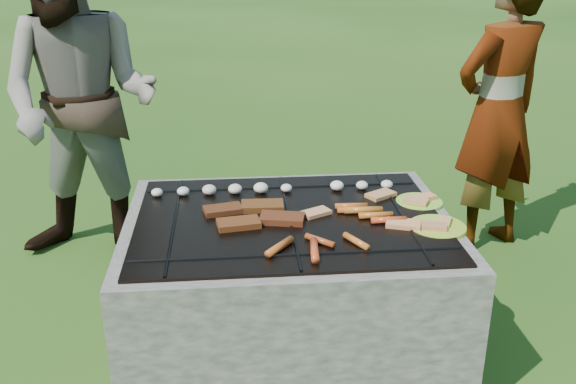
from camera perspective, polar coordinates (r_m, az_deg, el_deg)
name	(u,v)px	position (r m, az deg, el deg)	size (l,w,h in m)	color
lawn	(289,346)	(2.85, 0.09, -13.55)	(60.00, 60.00, 0.00)	#1D4110
fire_pit	(289,290)	(2.69, 0.10, -8.67)	(1.30, 1.00, 0.62)	gray
mushrooms	(268,188)	(2.78, -1.76, 0.35)	(1.05, 0.06, 0.04)	#F0E4CC
pork_slabs	(254,214)	(2.54, -3.02, -1.98)	(0.41, 0.27, 0.03)	brown
sausages	(344,226)	(2.44, 5.03, -3.06)	(0.57, 0.47, 0.03)	#CB5821
bread_on_grate	(372,210)	(2.60, 7.51, -1.64)	(0.46, 0.42, 0.02)	#E8B377
plate_far	(419,201)	(2.75, 11.59, -0.83)	(0.25, 0.25, 0.03)	yellow
plate_near	(437,227)	(2.53, 13.13, -3.02)	(0.25, 0.25, 0.03)	yellow
cook	(498,111)	(3.61, 18.21, 6.82)	(0.57, 0.37, 1.56)	gray
bystander	(81,103)	(3.42, -17.92, 7.58)	(0.84, 0.65, 1.73)	gray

